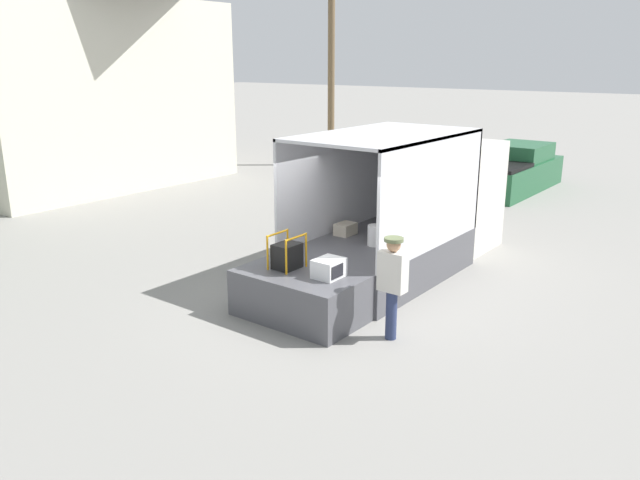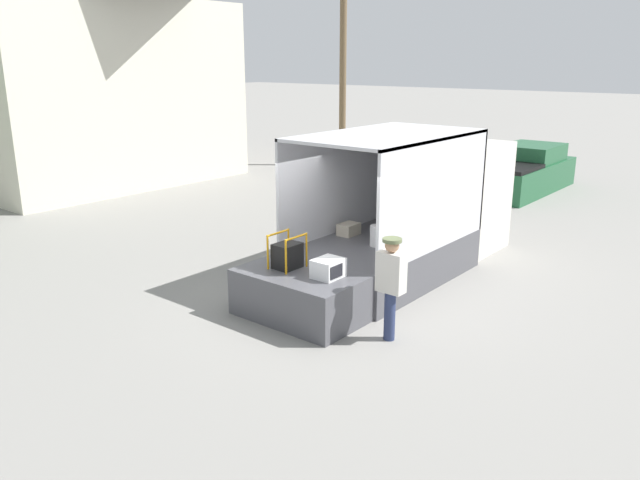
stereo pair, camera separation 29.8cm
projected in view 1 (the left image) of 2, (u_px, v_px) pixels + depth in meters
name	position (u px, v px, depth m)	size (l,w,h in m)	color
ground_plane	(323.00, 306.00, 11.34)	(160.00, 160.00, 0.00)	gray
box_truck	(419.00, 215.00, 13.71)	(5.80, 2.29, 2.94)	silver
tailgate_deck	(300.00, 295.00, 10.72)	(1.33, 2.18, 0.82)	#4C4C51
microwave	(329.00, 268.00, 10.35)	(0.50, 0.42, 0.32)	white
portable_generator	(288.00, 255.00, 10.80)	(0.57, 0.46, 0.61)	black
worker_person	(393.00, 278.00, 9.73)	(0.30, 0.44, 1.68)	navy
pickup_truck_green	(513.00, 171.00, 21.16)	(4.99, 1.84, 1.53)	#1E5633
house_backdrop	(67.00, 59.00, 22.01)	(9.46, 7.81, 8.46)	beige
utility_pole	(331.00, 47.00, 25.07)	(1.80, 0.28, 9.25)	brown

